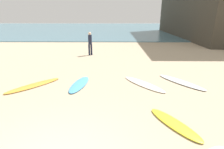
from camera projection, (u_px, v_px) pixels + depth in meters
ocean_water at (107, 28)px, 39.33m from camera, size 120.00×40.00×0.08m
surfboard_0 at (174, 124)px, 5.26m from camera, size 1.36×1.93×0.08m
surfboard_1 at (34, 85)px, 8.07m from camera, size 2.07×2.24×0.08m
surfboard_2 at (79, 84)px, 8.18m from camera, size 0.93×2.13×0.09m
surfboard_3 at (181, 82)px, 8.45m from camera, size 1.87×2.37×0.09m
surfboard_5 at (144, 84)px, 8.23m from camera, size 1.94×2.31×0.07m
beachgoer_near at (90, 42)px, 13.78m from camera, size 0.39×0.39×1.79m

